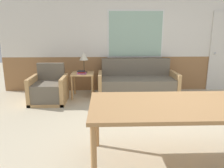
% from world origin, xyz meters
% --- Properties ---
extents(ground_plane, '(16.00, 16.00, 0.00)m').
position_xyz_m(ground_plane, '(0.00, 0.00, 0.00)').
color(ground_plane, beige).
extents(wall_back, '(7.20, 0.09, 2.70)m').
position_xyz_m(wall_back, '(-0.01, 2.63, 1.36)').
color(wall_back, '#996B42').
rests_on(wall_back, ground_plane).
extents(couch, '(1.90, 0.80, 0.88)m').
position_xyz_m(couch, '(-0.15, 2.06, 0.27)').
color(couch, tan).
rests_on(couch, ground_plane).
extents(armchair, '(0.77, 0.75, 0.84)m').
position_xyz_m(armchair, '(-2.20, 1.62, 0.27)').
color(armchair, tan).
rests_on(armchair, ground_plane).
extents(side_table, '(0.53, 0.53, 0.58)m').
position_xyz_m(side_table, '(-1.48, 2.01, 0.48)').
color(side_table, tan).
rests_on(side_table, ground_plane).
extents(table_lamp, '(0.21, 0.21, 0.49)m').
position_xyz_m(table_lamp, '(-1.45, 2.10, 0.96)').
color(table_lamp, '#4C3823').
rests_on(table_lamp, side_table).
extents(book_stack, '(0.21, 0.17, 0.08)m').
position_xyz_m(book_stack, '(-1.49, 1.91, 0.62)').
color(book_stack, '#994C84').
rests_on(book_stack, side_table).
extents(dining_table, '(2.18, 1.01, 0.76)m').
position_xyz_m(dining_table, '(-0.04, -0.79, 0.70)').
color(dining_table, '#B27F4C').
rests_on(dining_table, ground_plane).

